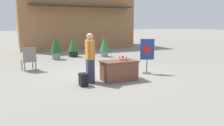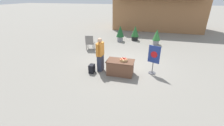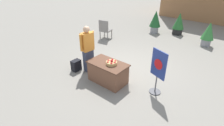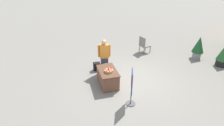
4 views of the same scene
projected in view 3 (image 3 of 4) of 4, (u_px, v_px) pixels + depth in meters
name	position (u px, v px, depth m)	size (l,w,h in m)	color
ground_plane	(127.00, 68.00, 6.81)	(120.00, 120.00, 0.00)	gray
display_table	(108.00, 72.00, 5.86)	(1.31, 0.76, 0.72)	brown
apple_basket	(112.00, 63.00, 5.58)	(0.36, 0.36, 0.16)	tan
person_visitor	(88.00, 49.00, 6.28)	(0.31, 0.61, 1.72)	#33384C
backpack	(76.00, 65.00, 6.59)	(0.24, 0.34, 0.42)	black
poster_board	(158.00, 71.00, 5.14)	(0.55, 0.36, 1.43)	#4C4C51
patio_chair	(105.00, 29.00, 9.44)	(0.65, 0.65, 1.03)	gray
potted_plant_near_left	(208.00, 33.00, 8.49)	(0.60, 0.60, 1.20)	gray
potted_plant_near_right	(179.00, 23.00, 10.01)	(0.64, 0.64, 1.24)	black
potted_plant_far_left	(155.00, 21.00, 10.21)	(0.65, 0.65, 1.31)	gray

